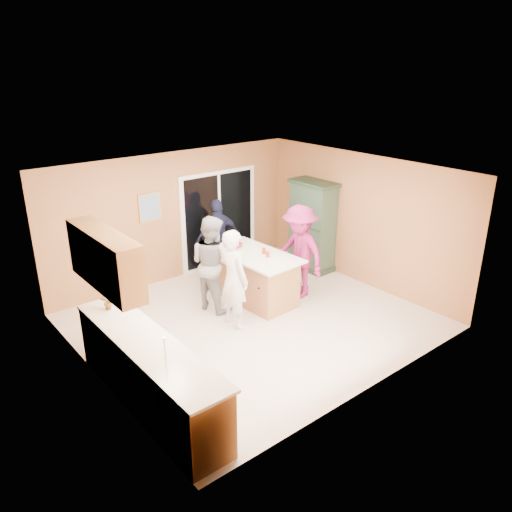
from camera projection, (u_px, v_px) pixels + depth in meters
floor at (253, 321)px, 8.70m from camera, size 5.50×5.50×0.00m
ceiling at (253, 173)px, 7.74m from camera, size 5.50×5.00×0.10m
wall_back at (175, 217)px, 10.02m from camera, size 5.50×0.10×2.60m
wall_front at (374, 306)px, 6.42m from camera, size 5.50×0.10×2.60m
wall_left at (91, 298)px, 6.61m from camera, size 0.10×5.00×2.60m
wall_right at (361, 220)px, 9.83m from camera, size 0.10×5.00×2.60m
left_cabinet_run at (155, 379)px, 6.34m from camera, size 0.65×3.05×1.24m
upper_cabinets at (105, 259)px, 6.35m from camera, size 0.35×1.60×0.75m
sliding_door at (219, 219)px, 10.71m from camera, size 1.90×0.07×2.10m
framed_picture at (150, 207)px, 9.57m from camera, size 0.46×0.04×0.56m
kitchen_island at (255, 278)px, 9.32m from camera, size 1.06×1.82×0.93m
green_hutch at (312, 227)px, 10.59m from camera, size 0.55×1.05×1.92m
woman_white at (233, 279)px, 8.27m from camera, size 0.45×0.65×1.72m
woman_grey at (212, 263)px, 8.87m from camera, size 0.81×0.96×1.74m
woman_navy at (218, 238)px, 10.28m from camera, size 1.01×0.55×1.64m
woman_magenta at (299, 252)px, 9.33m from camera, size 0.67×1.16×1.79m
serving_bowl at (234, 245)px, 9.46m from camera, size 0.32×0.32×0.07m
tulip_vase at (107, 298)px, 7.02m from camera, size 0.21×0.15×0.37m
tumbler_near at (264, 251)px, 9.13m from camera, size 0.08×0.08×0.11m
tumbler_far at (268, 254)px, 8.97m from camera, size 0.09×0.09×0.10m
wine_bottle at (233, 241)px, 9.46m from camera, size 0.07×0.07×0.30m
white_plate at (253, 248)px, 9.41m from camera, size 0.24×0.24×0.02m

